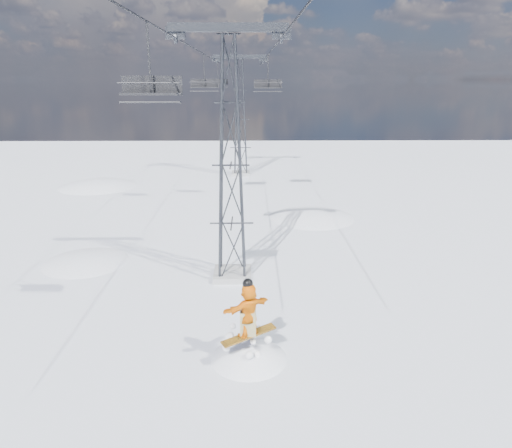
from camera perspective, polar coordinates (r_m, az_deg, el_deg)
The scene contains 10 objects.
ground at distance 15.55m, azimuth -7.09°, elevation -18.78°, with size 120.00×120.00×0.00m, color white.
snow_terrain at distance 39.09m, azimuth -10.41°, elevation -11.43°, with size 39.00×37.00×22.00m.
lift_tower_near at distance 20.79m, azimuth -3.18°, elevation 7.26°, with size 5.20×1.80×11.43m.
lift_tower_far at distance 45.60m, azimuth -1.98°, elevation 12.91°, with size 5.20×1.80×11.43m.
haul_cables at distance 31.99m, azimuth -2.53°, elevation 20.56°, with size 4.46×51.00×0.06m.
snowboarder_jump at distance 17.36m, azimuth -0.86°, elevation -20.86°, with size 4.40×4.40×7.07m.
lift_chair_near at distance 15.14m, azimuth -12.95°, elevation 16.34°, with size 1.90×0.55×2.35m.
lift_chair_mid at distance 33.98m, azimuth 1.49°, elevation 17.02°, with size 2.01×0.58×2.50m.
lift_chair_far at distance 32.97m, azimuth -6.44°, elevation 16.98°, with size 1.97×0.57×2.44m.
lift_chair_extra at distance 47.70m, azimuth -4.75°, elevation 17.23°, with size 1.93×0.56×2.40m.
Camera 1 is at (1.62, -12.44, 9.19)m, focal length 32.00 mm.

